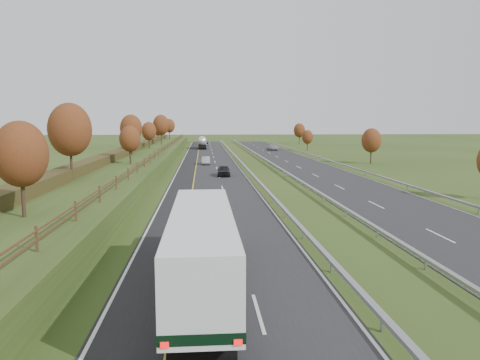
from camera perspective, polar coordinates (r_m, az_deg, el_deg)
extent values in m
plane|color=#2D4217|center=(75.21, 2.37, 1.19)|extent=(400.00, 400.00, 0.00)
cube|color=black|center=(79.65, -3.78, 1.53)|extent=(10.50, 200.00, 0.04)
cube|color=black|center=(81.53, 7.90, 1.61)|extent=(10.50, 200.00, 0.04)
cube|color=black|center=(79.70, -6.48, 1.51)|extent=(3.00, 200.00, 0.04)
cube|color=silver|center=(79.75, -7.41, 1.52)|extent=(0.15, 200.00, 0.01)
cube|color=gold|center=(79.65, -5.40, 1.54)|extent=(0.15, 200.00, 0.01)
cube|color=silver|center=(79.87, -0.16, 1.58)|extent=(0.15, 200.00, 0.01)
cube|color=silver|center=(80.60, 4.39, 1.61)|extent=(0.15, 200.00, 0.01)
cube|color=silver|center=(82.76, 11.32, 1.64)|extent=(0.15, 200.00, 0.01)
cube|color=silver|center=(19.98, 2.24, -15.86)|extent=(0.15, 4.00, 0.01)
cube|color=silver|center=(31.33, -0.34, -7.26)|extent=(0.15, 4.00, 0.01)
cube|color=silver|center=(35.20, 23.18, -6.24)|extent=(0.15, 4.00, 0.01)
cube|color=silver|center=(43.03, -1.49, -3.28)|extent=(0.15, 4.00, 0.01)
cube|color=silver|center=(45.92, 16.25, -2.90)|extent=(0.15, 4.00, 0.01)
cube|color=silver|center=(54.86, -2.15, -1.00)|extent=(0.15, 4.00, 0.01)
cube|color=silver|center=(57.16, 12.02, -0.82)|extent=(0.15, 4.00, 0.01)
cube|color=silver|center=(66.75, -2.57, 0.47)|extent=(0.15, 4.00, 0.01)
cube|color=silver|center=(68.65, 9.19, 0.57)|extent=(0.15, 4.00, 0.01)
cube|color=silver|center=(78.68, -2.86, 1.49)|extent=(0.15, 4.00, 0.01)
cube|color=silver|center=(80.30, 7.18, 1.56)|extent=(0.15, 4.00, 0.01)
cube|color=silver|center=(90.62, -3.08, 2.24)|extent=(0.15, 4.00, 0.01)
cube|color=silver|center=(92.03, 5.68, 2.29)|extent=(0.15, 4.00, 0.01)
cube|color=silver|center=(102.58, -3.24, 2.82)|extent=(0.15, 4.00, 0.01)
cube|color=silver|center=(103.83, 4.51, 2.86)|extent=(0.15, 4.00, 0.01)
cube|color=silver|center=(114.55, -3.38, 3.28)|extent=(0.15, 4.00, 0.01)
cube|color=silver|center=(115.66, 3.59, 3.31)|extent=(0.15, 4.00, 0.01)
cube|color=silver|center=(126.52, -3.48, 3.65)|extent=(0.15, 4.00, 0.01)
cube|color=silver|center=(127.53, 2.83, 3.68)|extent=(0.15, 4.00, 0.01)
cube|color=silver|center=(138.50, -3.57, 3.95)|extent=(0.15, 4.00, 0.01)
cube|color=silver|center=(139.42, 2.20, 3.98)|extent=(0.15, 4.00, 0.01)
cube|color=silver|center=(150.48, -3.65, 4.21)|extent=(0.15, 4.00, 0.01)
cube|color=silver|center=(151.33, 1.68, 4.24)|extent=(0.15, 4.00, 0.01)
cube|color=silver|center=(162.46, -3.71, 4.43)|extent=(0.15, 4.00, 0.01)
cube|color=silver|center=(163.25, 1.22, 4.46)|extent=(0.15, 4.00, 0.01)
cube|color=silver|center=(174.45, -3.76, 4.62)|extent=(0.15, 4.00, 0.01)
cube|color=silver|center=(175.18, 0.83, 4.65)|extent=(0.15, 4.00, 0.01)
cube|color=#2D4217|center=(80.47, -13.09, 2.12)|extent=(12.00, 200.00, 2.00)
cube|color=#333315|center=(80.67, -14.53, 3.19)|extent=(2.20, 180.00, 1.10)
cube|color=#422B19|center=(79.80, -9.92, 3.27)|extent=(0.08, 184.00, 0.10)
cube|color=#422B19|center=(79.77, -9.93, 3.56)|extent=(0.08, 184.00, 0.10)
cube|color=#422B19|center=(23.17, -23.56, -6.57)|extent=(0.12, 0.12, 1.20)
cube|color=#422B19|center=(29.25, -19.43, -3.60)|extent=(0.12, 0.12, 1.20)
cube|color=#422B19|center=(35.48, -16.74, -1.66)|extent=(0.12, 0.12, 1.20)
cube|color=#422B19|center=(41.79, -14.87, -0.29)|extent=(0.12, 0.12, 1.20)
cube|color=#422B19|center=(48.15, -13.49, 0.72)|extent=(0.12, 0.12, 1.20)
cube|color=#422B19|center=(54.54, -12.43, 1.49)|extent=(0.12, 0.12, 1.20)
cube|color=#422B19|center=(60.96, -11.59, 2.09)|extent=(0.12, 0.12, 1.20)
cube|color=#422B19|center=(67.39, -10.92, 2.59)|extent=(0.12, 0.12, 1.20)
cube|color=#422B19|center=(73.84, -10.36, 2.99)|extent=(0.12, 0.12, 1.20)
cube|color=#422B19|center=(80.29, -9.89, 3.33)|extent=(0.12, 0.12, 1.20)
cube|color=#422B19|center=(86.75, -9.49, 3.62)|extent=(0.12, 0.12, 1.20)
cube|color=#422B19|center=(93.22, -9.14, 3.87)|extent=(0.12, 0.12, 1.20)
cube|color=#422B19|center=(99.69, -8.84, 4.09)|extent=(0.12, 0.12, 1.20)
cube|color=#422B19|center=(106.16, -8.58, 4.28)|extent=(0.12, 0.12, 1.20)
cube|color=#422B19|center=(112.64, -8.35, 4.45)|extent=(0.12, 0.12, 1.20)
cube|color=#422B19|center=(119.12, -8.14, 4.60)|extent=(0.12, 0.12, 1.20)
cube|color=#422B19|center=(125.60, -7.95, 4.73)|extent=(0.12, 0.12, 1.20)
cube|color=#422B19|center=(132.08, -7.78, 4.85)|extent=(0.12, 0.12, 1.20)
cube|color=#422B19|center=(138.57, -7.63, 4.96)|extent=(0.12, 0.12, 1.20)
cube|color=#422B19|center=(145.05, -7.49, 5.06)|extent=(0.12, 0.12, 1.20)
cube|color=#422B19|center=(151.54, -7.36, 5.15)|extent=(0.12, 0.12, 1.20)
cube|color=#422B19|center=(158.03, -7.25, 5.24)|extent=(0.12, 0.12, 1.20)
cube|color=#422B19|center=(164.52, -7.14, 5.31)|extent=(0.12, 0.12, 1.20)
cube|color=#422B19|center=(171.01, -7.04, 5.39)|extent=(0.12, 0.12, 1.20)
cube|color=#979A9F|center=(79.87, 0.31, 1.99)|extent=(0.32, 200.00, 0.18)
cube|color=#979A9F|center=(19.13, 16.94, -16.52)|extent=(0.10, 0.14, 0.56)
cube|color=#979A9F|center=(25.35, 11.09, -10.37)|extent=(0.10, 0.14, 0.56)
cube|color=#979A9F|center=(31.89, 7.71, -6.64)|extent=(0.10, 0.14, 0.56)
cube|color=#979A9F|center=(38.60, 5.53, -4.18)|extent=(0.10, 0.14, 0.56)
cube|color=#979A9F|center=(45.39, 4.00, -2.45)|extent=(0.10, 0.14, 0.56)
cube|color=#979A9F|center=(52.24, 2.87, -1.16)|extent=(0.10, 0.14, 0.56)
cube|color=#979A9F|center=(59.12, 2.01, -0.18)|extent=(0.10, 0.14, 0.56)
cube|color=#979A9F|center=(66.03, 1.32, 0.60)|extent=(0.10, 0.14, 0.56)
cube|color=#979A9F|center=(72.96, 0.77, 1.23)|extent=(0.10, 0.14, 0.56)
cube|color=#979A9F|center=(79.90, 0.31, 1.75)|extent=(0.10, 0.14, 0.56)
cube|color=#979A9F|center=(86.85, -0.08, 2.19)|extent=(0.10, 0.14, 0.56)
cube|color=#979A9F|center=(93.80, -0.40, 2.56)|extent=(0.10, 0.14, 0.56)
cube|color=#979A9F|center=(100.76, -0.69, 2.88)|extent=(0.10, 0.14, 0.56)
cube|color=#979A9F|center=(107.73, -0.93, 3.16)|extent=(0.10, 0.14, 0.56)
cube|color=#979A9F|center=(114.70, -1.15, 3.41)|extent=(0.10, 0.14, 0.56)
cube|color=#979A9F|center=(121.68, -1.34, 3.63)|extent=(0.10, 0.14, 0.56)
cube|color=#979A9F|center=(128.65, -1.51, 3.82)|extent=(0.10, 0.14, 0.56)
cube|color=#979A9F|center=(135.63, -1.67, 3.99)|extent=(0.10, 0.14, 0.56)
cube|color=#979A9F|center=(142.62, -1.81, 4.15)|extent=(0.10, 0.14, 0.56)
cube|color=#979A9F|center=(149.60, -1.93, 4.29)|extent=(0.10, 0.14, 0.56)
cube|color=#979A9F|center=(156.58, -2.05, 4.42)|extent=(0.10, 0.14, 0.56)
cube|color=#979A9F|center=(163.57, -2.15, 4.54)|extent=(0.10, 0.14, 0.56)
cube|color=#979A9F|center=(170.56, -2.25, 4.65)|extent=(0.10, 0.14, 0.56)
cube|color=#979A9F|center=(177.54, -2.34, 4.75)|extent=(0.10, 0.14, 0.56)
cube|color=#979A9F|center=(80.45, 3.93, 2.02)|extent=(0.32, 200.00, 0.18)
cube|color=#979A9F|center=(27.14, 21.68, -9.58)|extent=(0.10, 0.14, 0.56)
cube|color=#979A9F|center=(33.33, 16.37, -6.27)|extent=(0.10, 0.14, 0.56)
cube|color=#979A9F|center=(39.79, 12.79, -3.98)|extent=(0.10, 0.14, 0.56)
cube|color=#979A9F|center=(46.41, 10.24, -2.33)|extent=(0.10, 0.14, 0.56)
cube|color=#979A9F|center=(53.13, 8.33, -1.09)|extent=(0.10, 0.14, 0.56)
cube|color=#979A9F|center=(59.91, 6.86, -0.13)|extent=(0.10, 0.14, 0.56)
cube|color=#979A9F|center=(66.74, 5.68, 0.64)|extent=(0.10, 0.14, 0.56)
cube|color=#979A9F|center=(73.60, 4.73, 1.26)|extent=(0.10, 0.14, 0.56)
cube|color=#979A9F|center=(80.48, 3.93, 1.77)|extent=(0.10, 0.14, 0.56)
cube|color=#979A9F|center=(87.38, 3.26, 2.21)|extent=(0.10, 0.14, 0.56)
cube|color=#979A9F|center=(94.30, 2.69, 2.58)|extent=(0.10, 0.14, 0.56)
cube|color=#979A9F|center=(101.23, 2.20, 2.90)|extent=(0.10, 0.14, 0.56)
cube|color=#979A9F|center=(108.16, 1.77, 3.18)|extent=(0.10, 0.14, 0.56)
cube|color=#979A9F|center=(115.11, 1.39, 3.42)|extent=(0.10, 0.14, 0.56)
cube|color=#979A9F|center=(122.06, 1.05, 3.64)|extent=(0.10, 0.14, 0.56)
cube|color=#979A9F|center=(129.02, 0.75, 3.83)|extent=(0.10, 0.14, 0.56)
cube|color=#979A9F|center=(135.98, 0.48, 4.01)|extent=(0.10, 0.14, 0.56)
cube|color=#979A9F|center=(142.94, 0.24, 4.16)|extent=(0.10, 0.14, 0.56)
cube|color=#979A9F|center=(149.91, 0.02, 4.30)|extent=(0.10, 0.14, 0.56)
cube|color=#979A9F|center=(156.88, -0.18, 4.43)|extent=(0.10, 0.14, 0.56)
cube|color=#979A9F|center=(163.86, -0.36, 4.55)|extent=(0.10, 0.14, 0.56)
cube|color=#979A9F|center=(170.83, -0.53, 4.66)|extent=(0.10, 0.14, 0.56)
cube|color=#979A9F|center=(177.81, -0.69, 4.76)|extent=(0.10, 0.14, 0.56)
cube|color=#979A9F|center=(82.91, 11.83, 2.03)|extent=(0.32, 200.00, 0.18)
cube|color=#979A9F|center=(44.56, 27.09, -3.41)|extent=(0.10, 0.14, 0.56)
cube|color=#979A9F|center=(56.79, 19.73, -0.91)|extent=(0.10, 0.14, 0.56)
cube|color=#979A9F|center=(69.69, 15.03, 0.70)|extent=(0.10, 0.14, 0.56)
cube|color=#979A9F|center=(82.94, 11.82, 1.80)|extent=(0.10, 0.14, 0.56)
cube|color=#979A9F|center=(96.41, 9.50, 2.59)|extent=(0.10, 0.14, 0.56)
cube|color=#979A9F|center=(110.01, 7.74, 3.18)|extent=(0.10, 0.14, 0.56)
cube|color=#979A9F|center=(123.70, 6.37, 3.64)|extent=(0.10, 0.14, 0.56)
cube|color=#979A9F|center=(137.45, 5.28, 4.01)|extent=(0.10, 0.14, 0.56)
cube|color=#979A9F|center=(151.25, 4.38, 4.31)|extent=(0.10, 0.14, 0.56)
cube|color=#979A9F|center=(165.08, 3.63, 4.56)|extent=(0.10, 0.14, 0.56)
cube|color=#979A9F|center=(178.94, 3.00, 4.77)|extent=(0.10, 0.14, 0.56)
cylinder|color=#2D2116|center=(31.63, -24.91, -1.95)|extent=(0.24, 0.24, 2.43)
ellipsoid|color=#532612|center=(31.34, -25.17, 2.88)|extent=(3.24, 3.24, 4.05)
cylinder|color=#2D2116|center=(49.22, -19.86, 1.76)|extent=(0.24, 0.24, 3.15)
ellipsoid|color=#532612|center=(49.04, -20.03, 5.80)|extent=(4.20, 4.20, 5.25)
cylinder|color=#2D2116|center=(66.20, -13.22, 2.86)|extent=(0.24, 0.24, 2.16)
ellipsoid|color=#532612|center=(66.07, -13.28, 4.92)|extent=(2.88, 2.88, 3.60)
cylinder|color=#2D2116|center=(84.32, -13.07, 4.01)|extent=(0.24, 0.24, 2.88)
ellipsoid|color=#532612|center=(84.21, -13.13, 6.16)|extent=(3.84, 3.84, 4.80)
cylinder|color=#2D2116|center=(102.03, -11.01, 4.43)|extent=(0.24, 0.24, 2.34)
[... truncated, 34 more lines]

